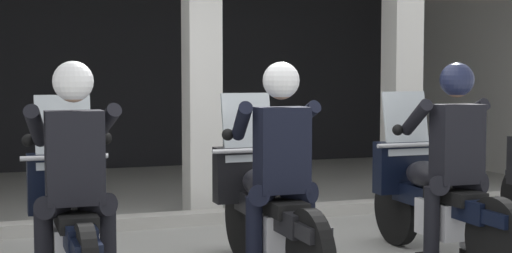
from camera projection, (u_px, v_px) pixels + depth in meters
ground_plane at (172, 206)px, 8.63m from camera, size 80.00×80.00×0.00m
station_building at (153, 23)px, 10.32m from camera, size 10.68×4.86×3.41m
kerb_strip at (216, 217)px, 7.68m from camera, size 10.18×0.24×0.12m
motorcycle_left at (71, 221)px, 5.20m from camera, size 0.62×2.04×1.35m
police_officer_left at (74, 162)px, 4.90m from camera, size 0.63×0.61×1.58m
motorcycle_center at (266, 209)px, 5.68m from camera, size 0.62×2.04×1.35m
police_officer_center at (280, 154)px, 5.38m from camera, size 0.63×0.61×1.58m
motorcycle_right at (433, 199)px, 6.13m from camera, size 0.62×2.04×1.35m
police_officer_right at (455, 148)px, 5.83m from camera, size 0.63×0.61×1.58m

